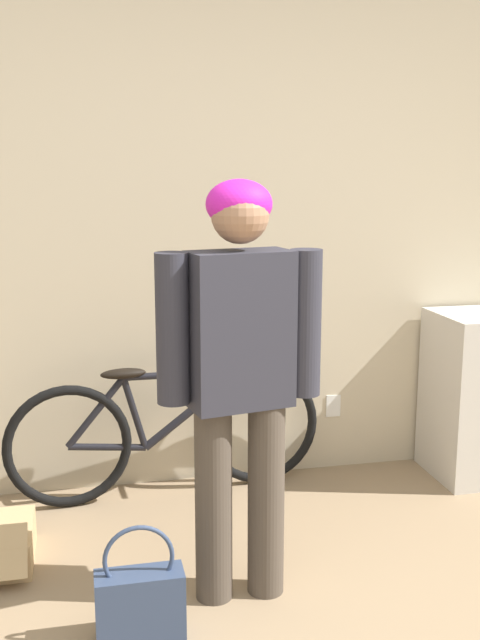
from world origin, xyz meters
name	(u,v)px	position (x,y,z in m)	size (l,w,h in m)	color
wall_back	(233,232)	(0.00, 2.33, 1.30)	(8.00, 0.07, 2.60)	beige
person	(240,362)	(-0.21, 1.18, 0.93)	(0.61, 0.25, 1.58)	#4C4238
bicycle	(168,432)	(-0.37, 2.14, 0.33)	(1.59, 0.46, 0.68)	black
handbag	(140,602)	(-0.61, 0.97, 0.14)	(0.31, 0.12, 0.43)	#334260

